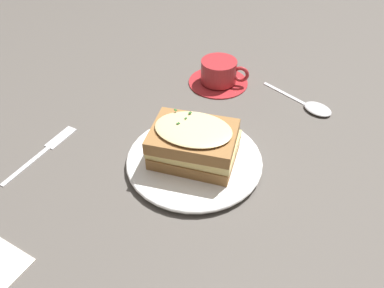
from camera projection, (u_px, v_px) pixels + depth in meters
The scene contains 6 objects.
ground_plane at pixel (188, 172), 0.65m from camera, with size 2.40×2.40×0.00m, color #514C47.
dinner_plate at pixel (192, 159), 0.67m from camera, with size 0.24×0.24×0.01m.
sandwich at pixel (192, 142), 0.64m from camera, with size 0.16×0.14×0.07m.
teacup_with_saucer at pixel (219, 74), 0.85m from camera, with size 0.14×0.14×0.06m.
fork at pixel (48, 147), 0.70m from camera, with size 0.02×0.18×0.00m.
spoon at pixel (314, 107), 0.79m from camera, with size 0.17×0.08×0.01m.
Camera 1 is at (-0.23, 0.39, 0.47)m, focal length 35.00 mm.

